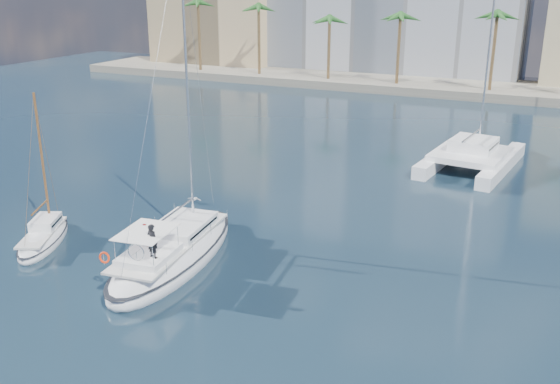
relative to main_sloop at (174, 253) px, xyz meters
The scene contains 9 objects.
ground 4.89m from the main_sloop, 51.69° to the left, with size 160.00×160.00×0.00m, color black.
quay 64.88m from the main_sloop, 87.34° to the left, with size 120.00×14.00×1.20m, color gray.
building_tan_left 83.25m from the main_sloop, 118.17° to the left, with size 22.00×14.00×22.00m, color tan.
palm_left 68.94m from the main_sloop, 117.00° to the left, with size 3.60×3.60×12.30m.
palm_centre 61.65m from the main_sloop, 87.17° to the left, with size 3.60×3.60×12.30m.
main_sloop is the anchor object (origin of this frame).
small_sloop 8.87m from the main_sloop, behind, with size 4.83×6.98×9.68m.
catamaran 29.58m from the main_sloop, 65.19° to the left, with size 7.68×13.22×18.29m.
seagull 9.89m from the main_sloop, 115.70° to the left, with size 1.11×0.48×0.21m.
Camera 1 is at (16.46, -30.85, 15.59)m, focal length 40.00 mm.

